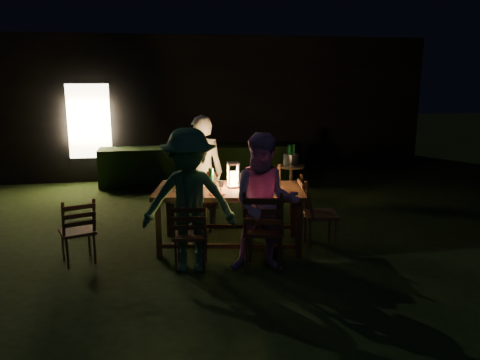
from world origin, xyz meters
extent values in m
plane|color=black|center=(0.00, 0.00, 0.00)|extent=(40.00, 40.00, 0.00)
cube|color=black|center=(0.00, 6.20, 1.60)|extent=(10.00, 4.00, 3.20)
cube|color=#FFE5B2|center=(-2.80, 4.21, 1.35)|extent=(0.90, 0.06, 1.60)
cube|color=black|center=(-0.50, 3.75, 0.40)|extent=(4.20, 0.70, 0.80)
cube|color=#512E1B|center=(-0.42, -0.32, 0.80)|extent=(2.14, 1.35, 0.06)
cube|color=#512E1B|center=(-1.39, -0.55, 0.37)|extent=(0.08, 0.08, 0.73)
cube|color=#512E1B|center=(-1.23, 0.26, 0.37)|extent=(0.08, 0.08, 0.73)
cube|color=#512E1B|center=(0.39, -0.89, 0.37)|extent=(0.08, 0.08, 0.73)
cube|color=#512E1B|center=(0.55, -0.09, 0.37)|extent=(0.08, 0.08, 0.73)
cube|color=#512E1B|center=(-1.01, -0.97, 0.42)|extent=(0.47, 0.45, 0.04)
cube|color=#512E1B|center=(-1.03, -1.14, 0.68)|extent=(0.43, 0.20, 0.48)
cube|color=#512E1B|center=(-0.12, -1.14, 0.48)|extent=(0.59, 0.57, 0.04)
cube|color=#512E1B|center=(-0.19, -1.33, 0.78)|extent=(0.50, 0.30, 0.55)
cube|color=#512E1B|center=(-0.72, 0.50, 0.41)|extent=(0.50, 0.49, 0.04)
cube|color=#512E1B|center=(-0.66, 0.67, 0.66)|extent=(0.42, 0.25, 0.47)
cube|color=#512E1B|center=(0.26, 0.31, 0.46)|extent=(0.50, 0.49, 0.04)
cube|color=#512E1B|center=(0.29, 0.51, 0.75)|extent=(0.47, 0.21, 0.53)
cube|color=#512E1B|center=(0.81, -0.56, 0.46)|extent=(0.50, 0.51, 0.04)
cube|color=#512E1B|center=(0.61, -0.53, 0.75)|extent=(0.22, 0.47, 0.53)
cube|color=#512E1B|center=(-2.40, -0.54, 0.41)|extent=(0.50, 0.49, 0.04)
cube|color=#512E1B|center=(-2.34, -0.71, 0.66)|extent=(0.42, 0.26, 0.47)
imported|color=white|center=(-0.71, 0.57, 0.88)|extent=(0.71, 0.53, 1.76)
imported|color=#E19AD5|center=(-0.14, -1.21, 0.84)|extent=(0.93, 0.78, 1.69)
imported|color=#387146|center=(-1.02, -1.04, 0.87)|extent=(1.23, 0.85, 1.74)
cube|color=white|center=(-0.36, -0.28, 0.84)|extent=(0.15, 0.15, 0.03)
cube|color=white|center=(-0.36, -0.28, 1.16)|extent=(0.16, 0.16, 0.03)
cylinder|color=#FF9E3F|center=(-0.36, -0.28, 0.96)|extent=(0.09, 0.09, 0.18)
cylinder|color=white|center=(-0.92, 0.00, 0.84)|extent=(0.25, 0.25, 0.01)
cylinder|color=white|center=(-1.00, -0.43, 0.84)|extent=(0.25, 0.25, 0.01)
cylinder|color=white|center=(0.06, -0.19, 0.84)|extent=(0.25, 0.25, 0.01)
cylinder|color=white|center=(-0.02, -0.62, 0.84)|extent=(0.25, 0.25, 0.01)
cylinder|color=#0F471E|center=(-0.67, -0.27, 0.97)|extent=(0.07, 0.07, 0.28)
cube|color=red|center=(-0.63, -0.60, 0.83)|extent=(0.18, 0.14, 0.01)
cube|color=red|center=(0.06, -0.72, 0.83)|extent=(0.18, 0.14, 0.01)
cube|color=black|center=(-1.09, -0.49, 0.83)|extent=(0.14, 0.07, 0.01)
cylinder|color=olive|center=(1.13, 1.98, 0.64)|extent=(0.49, 0.49, 0.04)
cylinder|color=olive|center=(1.13, 1.98, 0.32)|extent=(0.06, 0.06, 0.64)
cylinder|color=#A5A8AD|center=(1.13, 1.98, 0.77)|extent=(0.30, 0.30, 0.22)
cylinder|color=#0F471E|center=(1.08, 1.94, 0.82)|extent=(0.07, 0.07, 0.32)
cylinder|color=#0F471E|center=(1.18, 2.02, 0.82)|extent=(0.07, 0.07, 0.32)
camera|label=1|loc=(-1.38, -6.42, 2.34)|focal=35.00mm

